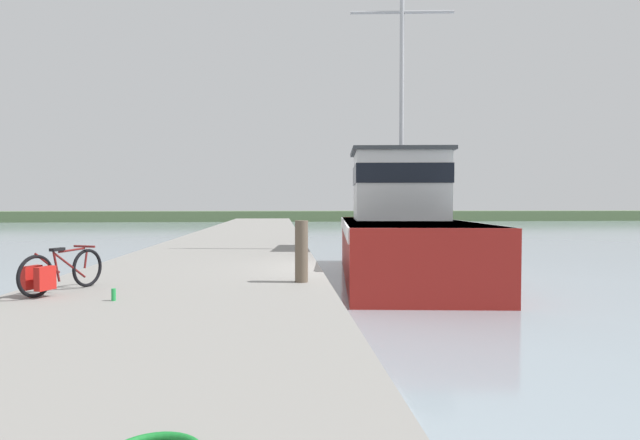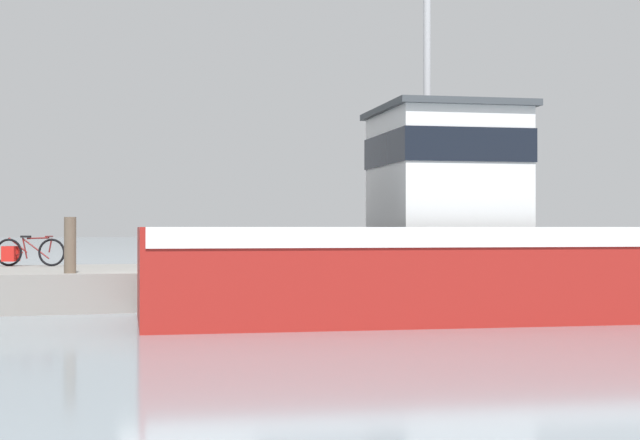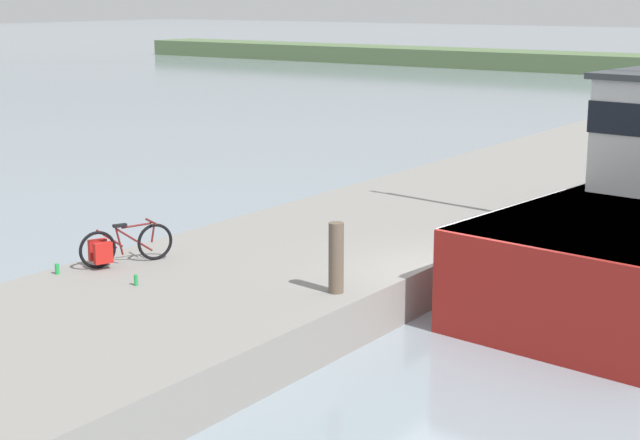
% 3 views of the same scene
% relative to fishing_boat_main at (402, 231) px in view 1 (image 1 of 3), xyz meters
% --- Properties ---
extents(ground_plane, '(320.00, 320.00, 0.00)m').
position_rel_fishing_boat_main_xyz_m(ground_plane, '(-2.10, -4.02, -1.43)').
color(ground_plane, '#84939E').
extents(dock_pier, '(5.40, 80.00, 0.81)m').
position_rel_fishing_boat_main_xyz_m(dock_pier, '(-5.62, -4.02, -1.02)').
color(dock_pier, gray).
rests_on(dock_pier, ground_plane).
extents(far_shoreline, '(180.00, 5.00, 1.35)m').
position_rel_fishing_boat_main_xyz_m(far_shoreline, '(27.90, 51.57, -0.75)').
color(far_shoreline, '#567047').
rests_on(far_shoreline, ground_plane).
extents(fishing_boat_main, '(4.67, 11.16, 9.81)m').
position_rel_fishing_boat_main_xyz_m(fishing_boat_main, '(0.00, 0.00, 0.00)').
color(fishing_boat_main, maroon).
rests_on(fishing_boat_main, ground_plane).
extents(boat_green_anchored, '(4.69, 5.77, 2.06)m').
position_rel_fishing_boat_main_xyz_m(boat_green_anchored, '(7.01, 27.81, -0.62)').
color(boat_green_anchored, '#236BB2').
rests_on(boat_green_anchored, ground_plane).
extents(bicycle_touring, '(0.83, 1.63, 0.74)m').
position_rel_fishing_boat_main_xyz_m(bicycle_touring, '(-7.52, -7.05, -0.28)').
color(bicycle_touring, black).
rests_on(bicycle_touring, dock_pier).
extents(mooring_post, '(0.25, 0.25, 1.16)m').
position_rel_fishing_boat_main_xyz_m(mooring_post, '(-3.45, -6.17, -0.04)').
color(mooring_post, brown).
rests_on(mooring_post, dock_pier).
extents(water_bottle_by_bike, '(0.07, 0.07, 0.19)m').
position_rel_fishing_boat_main_xyz_m(water_bottle_by_bike, '(-6.37, -7.75, -0.53)').
color(water_bottle_by_bike, green).
rests_on(water_bottle_by_bike, dock_pier).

